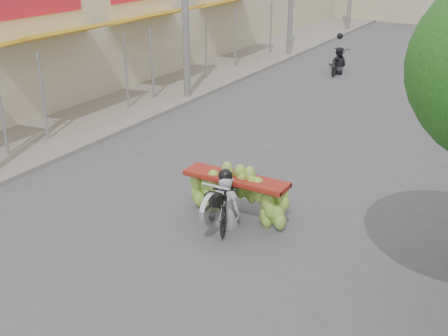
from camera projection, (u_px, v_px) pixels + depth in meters
sidewalk_left at (195, 76)px, 23.22m from camera, size 4.00×60.00×0.12m
banana_motorbike at (231, 191)px, 11.19m from camera, size 2.20×1.87×2.08m
bg_motorbike_a at (338, 57)px, 23.53m from camera, size 0.83×1.79×1.95m
bg_motorbike_c at (439, 29)px, 30.18m from camera, size 1.21×1.72×1.95m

